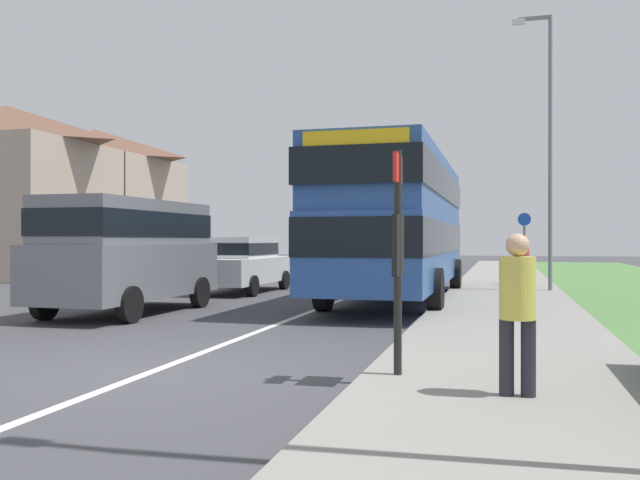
# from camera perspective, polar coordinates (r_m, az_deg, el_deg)

# --- Properties ---
(ground_plane) EXTENTS (120.00, 120.00, 0.00)m
(ground_plane) POSITION_cam_1_polar(r_m,az_deg,el_deg) (8.40, -14.55, -11.02)
(ground_plane) COLOR #424247
(lane_marking_centre) EXTENTS (0.14, 60.00, 0.01)m
(lane_marking_centre) POSITION_cam_1_polar(r_m,az_deg,el_deg) (15.78, 0.16, -5.80)
(lane_marking_centre) COLOR silver
(lane_marking_centre) RESTS_ON ground_plane
(pavement_near_side) EXTENTS (3.20, 68.00, 0.12)m
(pavement_near_side) POSITION_cam_1_polar(r_m,az_deg,el_deg) (13.24, 15.73, -6.68)
(pavement_near_side) COLOR gray
(pavement_near_side) RESTS_ON ground_plane
(double_decker_bus) EXTENTS (2.80, 11.05, 3.70)m
(double_decker_bus) POSITION_cam_1_polar(r_m,az_deg,el_deg) (17.64, 6.79, 1.78)
(double_decker_bus) COLOR #284C93
(double_decker_bus) RESTS_ON ground_plane
(parked_van_grey) EXTENTS (2.11, 4.96, 2.45)m
(parked_van_grey) POSITION_cam_1_polar(r_m,az_deg,el_deg) (15.04, -16.09, -0.59)
(parked_van_grey) COLOR slate
(parked_van_grey) RESTS_ON ground_plane
(parked_car_white) EXTENTS (1.90, 4.56, 1.67)m
(parked_car_white) POSITION_cam_1_polar(r_m,az_deg,el_deg) (20.31, -6.71, -1.90)
(parked_car_white) COLOR silver
(parked_car_white) RESTS_ON ground_plane
(pedestrian_at_stop) EXTENTS (0.34, 0.34, 1.67)m
(pedestrian_at_stop) POSITION_cam_1_polar(r_m,az_deg,el_deg) (6.63, 16.59, -5.48)
(pedestrian_at_stop) COLOR #23232D
(pedestrian_at_stop) RESTS_ON ground_plane
(pedestrian_walking_away) EXTENTS (0.34, 0.34, 1.67)m
(pedestrian_walking_away) POSITION_cam_1_polar(r_m,az_deg,el_deg) (22.56, 17.11, -1.56)
(pedestrian_walking_away) COLOR #23232D
(pedestrian_walking_away) RESTS_ON ground_plane
(bus_stop_sign) EXTENTS (0.09, 0.52, 2.60)m
(bus_stop_sign) POSITION_cam_1_polar(r_m,az_deg,el_deg) (7.38, 6.70, -0.52)
(bus_stop_sign) COLOR black
(bus_stop_sign) RESTS_ON ground_plane
(cycle_route_sign) EXTENTS (0.44, 0.08, 2.52)m
(cycle_route_sign) POSITION_cam_1_polar(r_m,az_deg,el_deg) (23.77, 17.14, -0.39)
(cycle_route_sign) COLOR slate
(cycle_route_sign) RESTS_ON ground_plane
(street_lamp_mid) EXTENTS (1.14, 0.20, 8.17)m
(street_lamp_mid) POSITION_cam_1_polar(r_m,az_deg,el_deg) (20.75, 18.91, 8.45)
(street_lamp_mid) COLOR slate
(street_lamp_mid) RESTS_ON ground_plane
(house_terrace_far_side) EXTENTS (7.32, 12.32, 7.21)m
(house_terrace_far_side) POSITION_cam_1_polar(r_m,az_deg,el_deg) (33.15, -21.82, 3.51)
(house_terrace_far_side) COLOR tan
(house_terrace_far_side) RESTS_ON ground_plane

